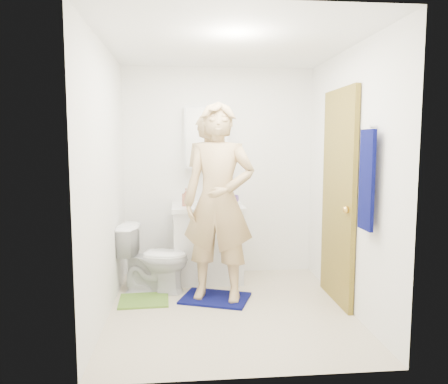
# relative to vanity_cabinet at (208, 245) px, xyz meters

# --- Properties ---
(floor) EXTENTS (2.20, 2.40, 0.02)m
(floor) POSITION_rel_vanity_cabinet_xyz_m (0.15, -0.91, -0.41)
(floor) COLOR beige
(floor) RESTS_ON ground
(ceiling) EXTENTS (2.20, 2.40, 0.02)m
(ceiling) POSITION_rel_vanity_cabinet_xyz_m (0.15, -0.91, 2.01)
(ceiling) COLOR white
(ceiling) RESTS_ON ground
(wall_back) EXTENTS (2.20, 0.02, 2.40)m
(wall_back) POSITION_rel_vanity_cabinet_xyz_m (0.15, 0.30, 0.80)
(wall_back) COLOR white
(wall_back) RESTS_ON ground
(wall_front) EXTENTS (2.20, 0.02, 2.40)m
(wall_front) POSITION_rel_vanity_cabinet_xyz_m (0.15, -2.12, 0.80)
(wall_front) COLOR white
(wall_front) RESTS_ON ground
(wall_left) EXTENTS (0.02, 2.40, 2.40)m
(wall_left) POSITION_rel_vanity_cabinet_xyz_m (-0.96, -0.91, 0.80)
(wall_left) COLOR white
(wall_left) RESTS_ON ground
(wall_right) EXTENTS (0.02, 2.40, 2.40)m
(wall_right) POSITION_rel_vanity_cabinet_xyz_m (1.26, -0.91, 0.80)
(wall_right) COLOR white
(wall_right) RESTS_ON ground
(vanity_cabinet) EXTENTS (0.75, 0.55, 0.80)m
(vanity_cabinet) POSITION_rel_vanity_cabinet_xyz_m (0.00, 0.00, 0.00)
(vanity_cabinet) COLOR white
(vanity_cabinet) RESTS_ON floor
(countertop) EXTENTS (0.79, 0.59, 0.05)m
(countertop) POSITION_rel_vanity_cabinet_xyz_m (0.00, 0.00, 0.43)
(countertop) COLOR white
(countertop) RESTS_ON vanity_cabinet
(sink_basin) EXTENTS (0.40, 0.40, 0.03)m
(sink_basin) POSITION_rel_vanity_cabinet_xyz_m (0.00, 0.00, 0.44)
(sink_basin) COLOR white
(sink_basin) RESTS_ON countertop
(faucet) EXTENTS (0.03, 0.03, 0.12)m
(faucet) POSITION_rel_vanity_cabinet_xyz_m (0.00, 0.18, 0.51)
(faucet) COLOR silver
(faucet) RESTS_ON countertop
(medicine_cabinet) EXTENTS (0.50, 0.12, 0.70)m
(medicine_cabinet) POSITION_rel_vanity_cabinet_xyz_m (0.00, 0.22, 1.20)
(medicine_cabinet) COLOR white
(medicine_cabinet) RESTS_ON wall_back
(mirror_panel) EXTENTS (0.46, 0.01, 0.66)m
(mirror_panel) POSITION_rel_vanity_cabinet_xyz_m (0.00, 0.16, 1.20)
(mirror_panel) COLOR white
(mirror_panel) RESTS_ON wall_back
(door) EXTENTS (0.05, 0.80, 2.05)m
(door) POSITION_rel_vanity_cabinet_xyz_m (1.22, -0.76, 0.62)
(door) COLOR olive
(door) RESTS_ON ground
(door_knob) EXTENTS (0.07, 0.07, 0.07)m
(door_knob) POSITION_rel_vanity_cabinet_xyz_m (1.18, -1.08, 0.55)
(door_knob) COLOR gold
(door_knob) RESTS_ON door
(towel) EXTENTS (0.03, 0.24, 0.80)m
(towel) POSITION_rel_vanity_cabinet_xyz_m (1.18, -1.48, 0.85)
(towel) COLOR #080B4D
(towel) RESTS_ON wall_right
(towel_hook) EXTENTS (0.06, 0.02, 0.02)m
(towel_hook) POSITION_rel_vanity_cabinet_xyz_m (1.22, -1.48, 1.27)
(towel_hook) COLOR silver
(towel_hook) RESTS_ON wall_right
(toilet) EXTENTS (0.75, 0.51, 0.71)m
(toilet) POSITION_rel_vanity_cabinet_xyz_m (-0.58, -0.35, -0.05)
(toilet) COLOR white
(toilet) RESTS_ON floor
(bath_mat) EXTENTS (0.76, 0.65, 0.02)m
(bath_mat) POSITION_rel_vanity_cabinet_xyz_m (0.03, -0.65, -0.39)
(bath_mat) COLOR #080B4D
(bath_mat) RESTS_ON floor
(green_rug) EXTENTS (0.49, 0.42, 0.02)m
(green_rug) POSITION_rel_vanity_cabinet_xyz_m (-0.66, -0.64, -0.39)
(green_rug) COLOR #5C882D
(green_rug) RESTS_ON floor
(soap_dispenser) EXTENTS (0.09, 0.09, 0.20)m
(soap_dispenser) POSITION_rel_vanity_cabinet_xyz_m (-0.24, -0.02, 0.55)
(soap_dispenser) COLOR #AF6C51
(soap_dispenser) RESTS_ON countertop
(toothbrush_cup) EXTENTS (0.16, 0.16, 0.10)m
(toothbrush_cup) POSITION_rel_vanity_cabinet_xyz_m (0.30, 0.09, 0.50)
(toothbrush_cup) COLOR #5E4190
(toothbrush_cup) RESTS_ON countertop
(man) EXTENTS (0.80, 0.63, 1.90)m
(man) POSITION_rel_vanity_cabinet_xyz_m (0.07, -0.66, 0.57)
(man) COLOR tan
(man) RESTS_ON bath_mat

